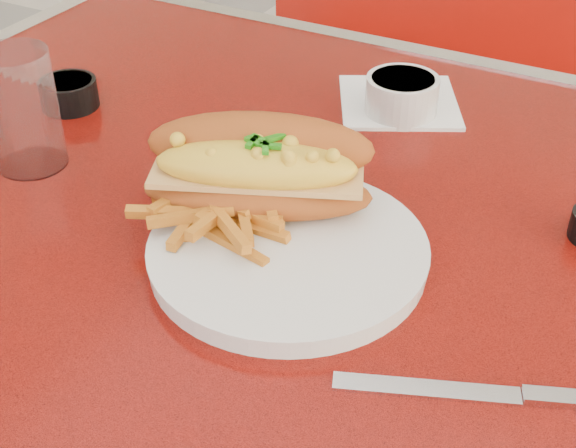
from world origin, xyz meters
The scene contains 11 objects.
diner_table centered at (0.00, 0.00, 0.61)m, with size 1.23×0.83×0.77m.
booth_bench_far centered at (0.00, 0.81, 0.29)m, with size 1.20×0.51×0.90m.
dinner_plate centered at (-0.01, -0.09, 0.78)m, with size 0.32×0.32×0.02m.
mac_hoagie centered at (-0.07, -0.04, 0.83)m, with size 0.23×0.17×0.09m.
fries_pile centered at (-0.07, -0.08, 0.80)m, with size 0.13×0.11×0.04m, color orange, non-canonical shape.
fork centered at (0.02, -0.08, 0.79)m, with size 0.04×0.13×0.00m.
gravy_ramekin centered at (-0.03, 0.22, 0.79)m, with size 0.10×0.10×0.05m.
sauce_cup_left centered at (-0.38, 0.05, 0.79)m, with size 0.07×0.07×0.03m.
water_tumbler centered at (-0.32, -0.07, 0.83)m, with size 0.07×0.07×0.12m, color #A4BDD4.
knife centered at (0.20, -0.15, 0.77)m, with size 0.20×0.09×0.01m.
paper_napkin centered at (-0.04, 0.24, 0.77)m, with size 0.14×0.14×0.00m, color white.
Camera 1 is at (0.25, -0.57, 1.21)m, focal length 50.00 mm.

